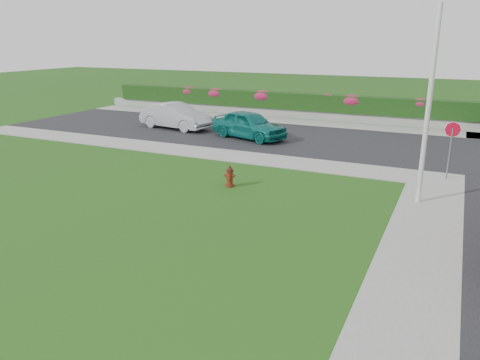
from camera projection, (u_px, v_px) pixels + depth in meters
The scene contains 19 objects.
ground at pixel (150, 233), 13.17m from camera, with size 120.00×120.00×0.00m, color black.
street_far at pixel (221, 132), 27.33m from camera, with size 26.00×8.00×0.04m, color black.
sidewalk_right at pixel (400, 335), 8.59m from camera, with size 2.00×20.00×0.04m, color gray.
sidewalk_far at pixel (157, 147), 23.40m from camera, with size 24.00×2.00×0.04m, color gray.
curb_corner at pixel (436, 179), 18.12m from camera, with size 2.00×2.00×0.04m, color gray.
sidewalk_beyond at pixel (312, 123), 30.03m from camera, with size 34.00×2.00×0.04m, color gray.
retaining_wall at pixel (319, 116), 31.25m from camera, with size 34.00×0.40×0.60m, color gray.
hedge at pixel (320, 103), 31.09m from camera, with size 32.00×0.90×1.10m, color black.
fire_hydrant at pixel (230, 177), 17.17m from camera, with size 0.41×0.39×0.79m.
sedan_teal at pixel (249, 125), 25.21m from camera, with size 1.76×4.37×1.49m, color #0D6A62.
sedan_silver at pixel (175, 116), 27.96m from camera, with size 1.60×4.57×1.51m, color #B6B8BE.
utility_pole at pixel (428, 108), 14.66m from camera, with size 0.16×0.16×6.29m, color silver.
stop_sign at pixel (452, 137), 17.67m from camera, with size 0.61×0.13×2.27m.
flower_clump_a at pixel (189, 91), 35.00m from camera, with size 1.29×0.83×0.64m, color #B71F53.
flower_clump_b at pixel (216, 93), 34.08m from camera, with size 1.44×0.93×0.72m, color #B71F53.
flower_clump_c at pixel (263, 96), 32.58m from camera, with size 1.51×0.97×0.75m, color #B71F53.
flower_clump_d at pixel (327, 98), 30.69m from camera, with size 1.01×0.65×0.50m, color #B71F53.
flower_clump_e at pixel (352, 101), 30.05m from camera, with size 1.47×0.95×0.74m, color #B71F53.
flower_clump_f at pixel (421, 103), 28.35m from camera, with size 1.21×0.78×0.60m, color #B71F53.
Camera 1 is at (7.47, -9.94, 5.25)m, focal length 35.00 mm.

